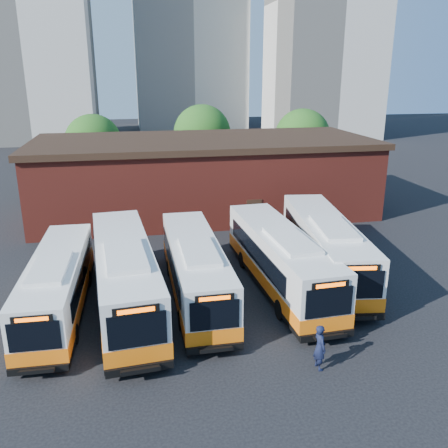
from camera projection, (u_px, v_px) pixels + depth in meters
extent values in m
plane|color=black|center=(266.00, 319.00, 23.69)|extent=(220.00, 220.00, 0.00)
cube|color=silver|center=(58.00, 283.00, 23.90)|extent=(2.64, 11.19, 2.64)
cube|color=orange|center=(59.00, 297.00, 24.13)|extent=(2.69, 11.24, 0.65)
cube|color=black|center=(60.00, 305.00, 24.27)|extent=(2.68, 11.23, 0.23)
cube|color=black|center=(34.00, 337.00, 18.57)|extent=(2.01, 0.11, 1.25)
cube|color=black|center=(32.00, 319.00, 18.32)|extent=(1.58, 0.09, 0.30)
cube|color=#FF5905|center=(31.00, 320.00, 18.29)|extent=(1.25, 0.05, 0.17)
cube|color=black|center=(38.00, 370.00, 18.97)|extent=(2.37, 0.19, 0.30)
cube|color=black|center=(37.00, 371.00, 18.74)|extent=(1.35, 0.39, 0.06)
cube|color=black|center=(36.00, 372.00, 18.56)|extent=(1.35, 0.07, 0.17)
cube|color=black|center=(34.00, 277.00, 23.97)|extent=(0.26, 8.68, 0.97)
cube|color=black|center=(83.00, 274.00, 24.36)|extent=(0.26, 8.68, 0.97)
cube|color=silver|center=(50.00, 268.00, 22.16)|extent=(1.70, 3.94, 0.20)
cylinder|color=black|center=(24.00, 338.00, 21.12)|extent=(0.32, 0.93, 0.93)
cylinder|color=black|center=(74.00, 334.00, 21.47)|extent=(0.32, 0.93, 0.93)
cylinder|color=black|center=(49.00, 281.00, 26.87)|extent=(0.32, 0.93, 0.93)
cylinder|color=black|center=(88.00, 279.00, 27.22)|extent=(0.32, 0.93, 0.93)
cube|color=silver|center=(125.00, 273.00, 24.43)|extent=(3.75, 12.97, 3.04)
cube|color=orange|center=(126.00, 289.00, 24.70)|extent=(3.81, 13.03, 0.75)
cube|color=black|center=(126.00, 298.00, 24.86)|extent=(3.80, 13.02, 0.27)
cube|color=black|center=(137.00, 331.00, 18.45)|extent=(2.31, 0.25, 1.44)
cube|color=black|center=(136.00, 310.00, 18.17)|extent=(1.81, 0.21, 0.34)
cube|color=#FF5905|center=(136.00, 311.00, 18.14)|extent=(1.44, 0.14, 0.19)
cube|color=black|center=(140.00, 369.00, 18.92)|extent=(2.72, 0.37, 0.34)
cube|color=black|center=(140.00, 370.00, 18.66)|extent=(1.57, 0.53, 0.06)
cube|color=black|center=(141.00, 371.00, 18.46)|extent=(1.54, 0.17, 0.19)
cube|color=black|center=(96.00, 268.00, 24.37)|extent=(0.87, 9.95, 1.12)
cube|color=black|center=(150.00, 262.00, 25.09)|extent=(0.87, 9.95, 1.12)
cube|color=silver|center=(125.00, 255.00, 22.47)|extent=(2.21, 4.61, 0.23)
cylinder|color=black|center=(105.00, 336.00, 21.21)|extent=(0.43, 1.09, 1.07)
cylinder|color=black|center=(160.00, 328.00, 21.85)|extent=(0.43, 1.09, 1.07)
cylinder|color=black|center=(100.00, 274.00, 27.65)|extent=(0.43, 1.09, 1.07)
cylinder|color=black|center=(142.00, 270.00, 28.29)|extent=(0.43, 1.09, 1.07)
cube|color=silver|center=(195.00, 267.00, 25.56)|extent=(2.53, 11.77, 2.80)
cube|color=orange|center=(196.00, 281.00, 25.81)|extent=(2.58, 11.82, 0.69)
cube|color=black|center=(196.00, 289.00, 25.96)|extent=(2.57, 11.81, 0.25)
cube|color=black|center=(215.00, 315.00, 19.96)|extent=(2.13, 0.06, 1.32)
cube|color=black|center=(215.00, 298.00, 19.70)|extent=(1.67, 0.06, 0.31)
cube|color=#FF5905|center=(215.00, 298.00, 19.67)|extent=(1.32, 0.02, 0.18)
cube|color=black|center=(215.00, 349.00, 20.38)|extent=(2.50, 0.14, 0.31)
cube|color=black|center=(216.00, 349.00, 20.14)|extent=(1.42, 0.38, 0.06)
cube|color=black|center=(217.00, 350.00, 19.96)|extent=(1.42, 0.04, 0.18)
cube|color=black|center=(171.00, 262.00, 25.61)|extent=(0.07, 9.18, 1.03)
cube|color=black|center=(217.00, 258.00, 26.08)|extent=(0.07, 9.18, 1.03)
cube|color=silver|center=(199.00, 251.00, 23.73)|extent=(1.71, 4.12, 0.22)
cylinder|color=black|center=(182.00, 320.00, 22.62)|extent=(0.32, 0.98, 0.98)
cylinder|color=black|center=(228.00, 316.00, 23.04)|extent=(0.32, 0.98, 0.98)
cylinder|color=black|center=(170.00, 268.00, 28.66)|extent=(0.32, 0.98, 0.98)
cylinder|color=black|center=(207.00, 265.00, 29.09)|extent=(0.32, 0.98, 0.98)
cube|color=silver|center=(280.00, 258.00, 26.68)|extent=(3.20, 12.43, 2.93)
cube|color=orange|center=(279.00, 271.00, 26.94)|extent=(3.25, 12.48, 0.72)
cube|color=black|center=(279.00, 280.00, 27.10)|extent=(3.24, 12.47, 0.26)
cube|color=black|center=(329.00, 303.00, 20.88)|extent=(2.23, 0.17, 1.39)
cube|color=black|center=(330.00, 285.00, 20.61)|extent=(1.75, 0.14, 0.33)
cube|color=#FF5905|center=(331.00, 285.00, 20.57)|extent=(1.39, 0.09, 0.18)
cube|color=black|center=(327.00, 336.00, 21.32)|extent=(2.62, 0.27, 0.33)
cube|color=black|center=(330.00, 337.00, 21.07)|extent=(1.51, 0.46, 0.06)
cube|color=black|center=(332.00, 337.00, 20.88)|extent=(1.49, 0.11, 0.18)
cube|color=black|center=(255.00, 252.00, 26.67)|extent=(0.51, 9.60, 1.08)
cube|color=black|center=(299.00, 248.00, 27.28)|extent=(0.51, 9.60, 1.08)
cube|color=silver|center=(291.00, 240.00, 24.78)|extent=(1.98, 4.39, 0.23)
cylinder|color=black|center=(281.00, 310.00, 23.59)|extent=(0.38, 1.04, 1.03)
cylinder|color=black|center=(325.00, 304.00, 24.13)|extent=(0.38, 1.04, 1.03)
cylinder|color=black|center=(243.00, 260.00, 29.85)|extent=(0.38, 1.04, 1.03)
cylinder|color=black|center=(279.00, 256.00, 30.39)|extent=(0.38, 1.04, 1.03)
cube|color=silver|center=(325.00, 244.00, 28.59)|extent=(4.34, 12.87, 3.00)
cube|color=orange|center=(324.00, 258.00, 28.86)|extent=(4.40, 12.93, 0.74)
cube|color=black|center=(323.00, 266.00, 29.02)|extent=(4.39, 12.92, 0.26)
cube|color=black|center=(360.00, 285.00, 22.47)|extent=(2.27, 0.37, 1.42)
cube|color=black|center=(362.00, 268.00, 22.20)|extent=(1.78, 0.30, 0.34)
cube|color=#FF5905|center=(362.00, 268.00, 22.16)|extent=(1.41, 0.21, 0.19)
cube|color=black|center=(357.00, 317.00, 22.93)|extent=(2.68, 0.50, 0.34)
cube|color=black|center=(359.00, 318.00, 22.67)|extent=(1.57, 0.60, 0.06)
cube|color=black|center=(361.00, 318.00, 22.46)|extent=(1.52, 0.24, 0.19)
cube|color=black|center=(301.00, 238.00, 28.82)|extent=(1.36, 9.77, 1.10)
cube|color=black|center=(345.00, 237.00, 28.98)|extent=(1.36, 9.77, 1.10)
cube|color=silver|center=(334.00, 227.00, 26.60)|extent=(2.40, 4.62, 0.23)
cylinder|color=black|center=(318.00, 291.00, 25.53)|extent=(0.47, 1.09, 1.05)
cylinder|color=black|center=(362.00, 290.00, 25.67)|extent=(0.47, 1.09, 1.05)
cylinder|color=black|center=(293.00, 246.00, 32.13)|extent=(0.47, 1.09, 1.05)
cylinder|color=black|center=(328.00, 245.00, 32.27)|extent=(0.47, 1.09, 1.05)
imported|color=black|center=(320.00, 347.00, 19.49)|extent=(0.55, 0.78, 1.99)
cube|color=maroon|center=(204.00, 177.00, 41.46)|extent=(28.00, 12.00, 6.00)
cube|color=black|center=(203.00, 141.00, 40.50)|extent=(28.60, 12.60, 0.50)
cube|color=black|center=(254.00, 215.00, 36.93)|extent=(1.20, 0.08, 2.40)
cylinder|color=#382314|center=(96.00, 173.00, 51.34)|extent=(0.36, 0.36, 2.70)
sphere|color=#1E5618|center=(93.00, 143.00, 50.33)|extent=(6.00, 6.00, 6.00)
cylinder|color=#382314|center=(203.00, 165.00, 55.37)|extent=(0.36, 0.36, 2.95)
sphere|color=#1E5618|center=(202.00, 134.00, 54.27)|extent=(6.56, 6.56, 6.56)
cylinder|color=#382314|center=(301.00, 167.00, 54.62)|extent=(0.36, 0.36, 2.81)
sphere|color=#1E5618|center=(302.00, 137.00, 53.57)|extent=(6.24, 6.24, 6.24)
cube|color=beige|center=(326.00, 1.00, 85.40)|extent=(18.00, 18.00, 48.00)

